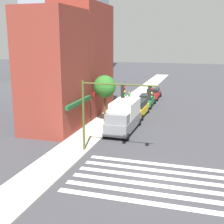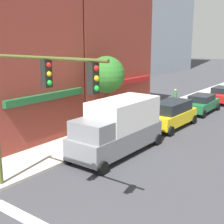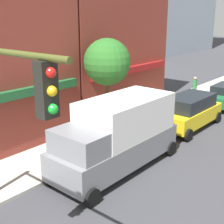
% 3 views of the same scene
% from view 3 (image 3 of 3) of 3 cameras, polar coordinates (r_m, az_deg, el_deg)
% --- Properties ---
extents(storefront_row, '(15.79, 5.30, 13.06)m').
position_cam_3_polar(storefront_row, '(19.26, -8.99, 16.93)').
color(storefront_row, maroon).
rests_on(storefront_row, ground_plane).
extents(box_truck_grey, '(6.22, 2.42, 3.04)m').
position_cam_3_polar(box_truck_grey, '(13.08, 1.10, -3.97)').
color(box_truck_grey, slate).
rests_on(box_truck_grey, ground_plane).
extents(suv_yellow, '(4.73, 2.12, 1.94)m').
position_cam_3_polar(suv_yellow, '(18.62, 14.00, 0.21)').
color(suv_yellow, yellow).
rests_on(suv_yellow, ground_plane).
extents(pedestrian_green_top, '(0.32, 0.32, 1.77)m').
position_cam_3_polar(pedestrian_green_top, '(24.48, 14.84, 4.29)').
color(pedestrian_green_top, '#23232D').
rests_on(pedestrian_green_top, sidewalk_left).
extents(street_tree, '(2.41, 2.41, 5.10)m').
position_cam_3_polar(street_tree, '(16.13, -0.90, 9.03)').
color(street_tree, brown).
rests_on(street_tree, sidewalk_left).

